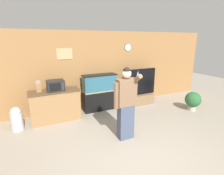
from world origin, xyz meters
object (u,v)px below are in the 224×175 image
object	(u,v)px
microwave	(56,85)
trash_bin	(17,118)
tv_on_stand	(139,94)
knife_block	(39,88)
person_standing	(126,103)
counter_island	(55,105)
potted_plant	(193,100)
aquarium_on_stand	(100,92)

from	to	relation	value
microwave	trash_bin	distance (m)	1.31
tv_on_stand	trash_bin	world-z (taller)	tv_on_stand
knife_block	tv_on_stand	size ratio (longest dim) A/B	0.25
tv_on_stand	person_standing	size ratio (longest dim) A/B	0.78
counter_island	potted_plant	size ratio (longest dim) A/B	2.20
person_standing	potted_plant	distance (m)	3.02
counter_island	microwave	world-z (taller)	microwave
knife_block	person_standing	bearing A→B (deg)	-45.23
microwave	trash_bin	xyz separation A→B (m)	(-1.07, -0.12, -0.74)
microwave	potted_plant	world-z (taller)	microwave
microwave	tv_on_stand	bearing A→B (deg)	1.74
potted_plant	trash_bin	xyz separation A→B (m)	(-5.29, 1.06, -0.03)
tv_on_stand	counter_island	bearing A→B (deg)	-178.94
counter_island	aquarium_on_stand	distance (m)	1.49
microwave	aquarium_on_stand	bearing A→B (deg)	9.16
counter_island	knife_block	size ratio (longest dim) A/B	4.17
microwave	tv_on_stand	xyz separation A→B (m)	(2.90, 0.09, -0.69)
counter_island	knife_block	world-z (taller)	knife_block
knife_block	trash_bin	distance (m)	0.96
microwave	potted_plant	distance (m)	4.44
person_standing	potted_plant	world-z (taller)	person_standing
potted_plant	trash_bin	distance (m)	5.39
microwave	person_standing	world-z (taller)	person_standing
potted_plant	counter_island	bearing A→B (deg)	164.16
person_standing	potted_plant	xyz separation A→B (m)	(2.92, 0.53, -0.54)
aquarium_on_stand	knife_block	bearing A→B (deg)	-174.54
potted_plant	person_standing	bearing A→B (deg)	-169.74
aquarium_on_stand	potted_plant	size ratio (longest dim) A/B	1.92
knife_block	potted_plant	size ratio (longest dim) A/B	0.53
tv_on_stand	knife_block	bearing A→B (deg)	-179.36
microwave	aquarium_on_stand	size ratio (longest dim) A/B	0.39
potted_plant	trash_bin	world-z (taller)	trash_bin
microwave	potted_plant	size ratio (longest dim) A/B	0.74
knife_block	trash_bin	bearing A→B (deg)	-164.46
person_standing	trash_bin	size ratio (longest dim) A/B	2.71
knife_block	tv_on_stand	xyz separation A→B (m)	(3.35, 0.04, -0.66)
knife_block	potted_plant	bearing A→B (deg)	-14.76
trash_bin	potted_plant	bearing A→B (deg)	-11.30
microwave	counter_island	bearing A→B (deg)	145.19
knife_block	tv_on_stand	distance (m)	3.41
knife_block	potted_plant	xyz separation A→B (m)	(4.66, -1.23, -0.68)
person_standing	trash_bin	bearing A→B (deg)	146.20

